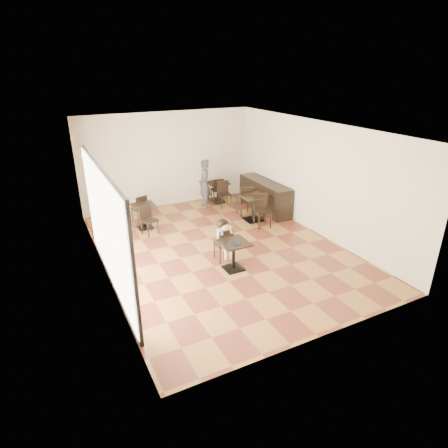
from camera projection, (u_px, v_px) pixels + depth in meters
floor at (221, 249)px, 10.09m from camera, size 6.00×8.00×0.01m
ceiling at (221, 128)px, 8.84m from camera, size 6.00×8.00×0.01m
wall_back at (169, 160)px, 12.75m from camera, size 6.00×0.01×3.20m
wall_front at (329, 260)px, 6.19m from camera, size 6.00×0.01×3.20m
wall_left at (99, 212)px, 8.21m from camera, size 0.01×8.00×3.20m
wall_right at (314, 178)px, 10.72m from camera, size 0.01×8.00×3.20m
storefront_window at (106, 228)px, 7.90m from camera, size 0.04×4.50×2.60m
child_table at (233, 256)px, 8.95m from camera, size 0.69×0.69×0.73m
child_chair at (223, 244)px, 9.38m from camera, size 0.39×0.39×0.87m
child at (223, 240)px, 9.33m from camera, size 0.39×0.55×1.10m
plate at (236, 243)px, 8.73m from camera, size 0.25×0.25×0.01m
pizza_slice at (227, 228)px, 9.02m from camera, size 0.26×0.20×0.06m
adult_patron at (204, 184)px, 12.74m from camera, size 0.49×0.67×1.68m
cafe_table_mid at (253, 208)px, 11.81m from camera, size 0.89×0.89×0.83m
cafe_table_left at (144, 216)px, 11.29m from camera, size 0.87×0.87×0.73m
cafe_table_back at (218, 192)px, 13.44m from camera, size 0.79×0.79×0.73m
chair_mid_a at (245, 200)px, 12.23m from camera, size 0.51×0.51×0.99m
chair_mid_b at (263, 211)px, 11.33m from camera, size 0.51×0.51×0.99m
chair_left_a at (139, 208)px, 11.71m from camera, size 0.50×0.50×0.88m
chair_left_b at (149, 220)px, 10.81m from camera, size 0.50×0.50×0.88m
chair_back_a at (217, 190)px, 13.45m from camera, size 0.45×0.45×0.88m
chair_back_b at (225, 194)px, 12.96m from camera, size 0.45×0.45×0.88m
service_counter at (265, 196)px, 12.65m from camera, size 0.60×2.40×1.00m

